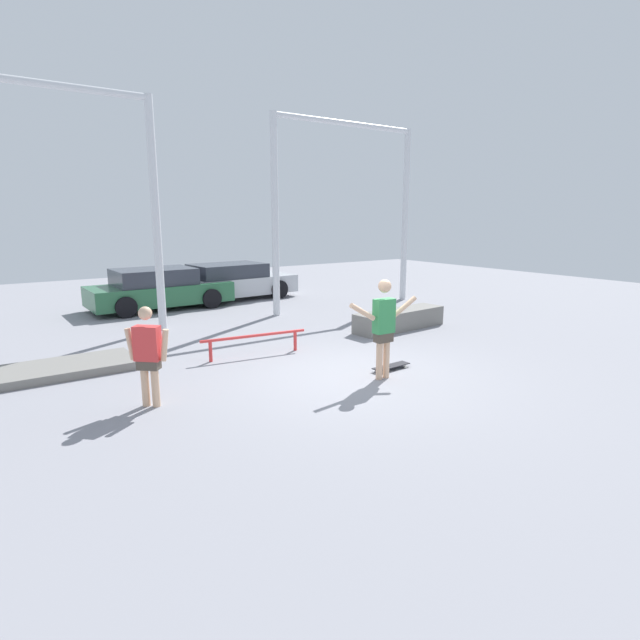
{
  "coord_description": "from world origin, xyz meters",
  "views": [
    {
      "loc": [
        -5.37,
        -6.68,
        2.8
      ],
      "look_at": [
        0.13,
        1.29,
        0.79
      ],
      "focal_mm": 28.0,
      "sensor_mm": 36.0,
      "label": 1
    }
  ],
  "objects_px": {
    "manual_pad": "(52,370)",
    "parked_car_silver": "(231,282)",
    "parked_car_green": "(159,289)",
    "bystander": "(148,353)",
    "skateboard": "(391,366)",
    "skateboarder": "(384,323)",
    "grind_box": "(399,319)",
    "grind_rail": "(254,339)"
  },
  "relations": [
    {
      "from": "skateboard",
      "to": "manual_pad",
      "type": "bearing_deg",
      "value": 144.73
    },
    {
      "from": "skateboard",
      "to": "grind_rail",
      "type": "xyz_separation_m",
      "value": [
        -1.66,
        2.29,
        0.29
      ]
    },
    {
      "from": "skateboard",
      "to": "parked_car_silver",
      "type": "xyz_separation_m",
      "value": [
        1.0,
        9.15,
        0.54
      ]
    },
    {
      "from": "skateboard",
      "to": "grind_rail",
      "type": "relative_size",
      "value": 0.37
    },
    {
      "from": "parked_car_green",
      "to": "bystander",
      "type": "relative_size",
      "value": 2.76
    },
    {
      "from": "parked_car_green",
      "to": "bystander",
      "type": "distance_m",
      "value": 8.49
    },
    {
      "from": "parked_car_silver",
      "to": "bystander",
      "type": "xyz_separation_m",
      "value": [
        -5.22,
        -8.46,
        0.23
      ]
    },
    {
      "from": "grind_box",
      "to": "grind_rail",
      "type": "height_order",
      "value": "grind_box"
    },
    {
      "from": "parked_car_silver",
      "to": "skateboarder",
      "type": "bearing_deg",
      "value": -102.64
    },
    {
      "from": "parked_car_silver",
      "to": "skateboard",
      "type": "bearing_deg",
      "value": -99.99
    },
    {
      "from": "grind_box",
      "to": "parked_car_silver",
      "type": "height_order",
      "value": "parked_car_silver"
    },
    {
      "from": "grind_box",
      "to": "skateboard",
      "type": "bearing_deg",
      "value": -135.87
    },
    {
      "from": "manual_pad",
      "to": "bystander",
      "type": "xyz_separation_m",
      "value": [
        1.04,
        -2.58,
        0.76
      ]
    },
    {
      "from": "skateboarder",
      "to": "manual_pad",
      "type": "xyz_separation_m",
      "value": [
        -4.78,
        3.57,
        -0.92
      ]
    },
    {
      "from": "skateboarder",
      "to": "skateboard",
      "type": "relative_size",
      "value": 2.12
    },
    {
      "from": "skateboard",
      "to": "parked_car_green",
      "type": "bearing_deg",
      "value": 97.06
    },
    {
      "from": "skateboarder",
      "to": "bystander",
      "type": "bearing_deg",
      "value": 167.12
    },
    {
      "from": "skateboarder",
      "to": "skateboard",
      "type": "height_order",
      "value": "skateboarder"
    },
    {
      "from": "bystander",
      "to": "skateboard",
      "type": "bearing_deg",
      "value": -147.31
    },
    {
      "from": "skateboarder",
      "to": "grind_rail",
      "type": "height_order",
      "value": "skateboarder"
    },
    {
      "from": "skateboard",
      "to": "parked_car_green",
      "type": "distance_m",
      "value": 8.94
    },
    {
      "from": "parked_car_green",
      "to": "parked_car_silver",
      "type": "bearing_deg",
      "value": 6.76
    },
    {
      "from": "skateboard",
      "to": "bystander",
      "type": "relative_size",
      "value": 0.54
    },
    {
      "from": "skateboarder",
      "to": "grind_box",
      "type": "relative_size",
      "value": 0.66
    },
    {
      "from": "manual_pad",
      "to": "grind_rail",
      "type": "bearing_deg",
      "value": -15.31
    },
    {
      "from": "manual_pad",
      "to": "parked_car_green",
      "type": "distance_m",
      "value": 6.62
    },
    {
      "from": "parked_car_green",
      "to": "parked_car_silver",
      "type": "xyz_separation_m",
      "value": [
        2.61,
        0.38,
        -0.0
      ]
    },
    {
      "from": "parked_car_green",
      "to": "manual_pad",
      "type": "bearing_deg",
      "value": -125.05
    },
    {
      "from": "grind_box",
      "to": "grind_rail",
      "type": "distance_m",
      "value": 4.18
    },
    {
      "from": "parked_car_silver",
      "to": "bystander",
      "type": "height_order",
      "value": "bystander"
    },
    {
      "from": "grind_rail",
      "to": "bystander",
      "type": "height_order",
      "value": "bystander"
    },
    {
      "from": "manual_pad",
      "to": "parked_car_silver",
      "type": "xyz_separation_m",
      "value": [
        6.26,
        5.88,
        0.53
      ]
    },
    {
      "from": "grind_rail",
      "to": "bystander",
      "type": "bearing_deg",
      "value": -148.05
    },
    {
      "from": "grind_rail",
      "to": "grind_box",
      "type": "bearing_deg",
      "value": 2.07
    },
    {
      "from": "manual_pad",
      "to": "bystander",
      "type": "relative_size",
      "value": 1.86
    },
    {
      "from": "skateboarder",
      "to": "manual_pad",
      "type": "height_order",
      "value": "skateboarder"
    },
    {
      "from": "skateboarder",
      "to": "grind_rail",
      "type": "xyz_separation_m",
      "value": [
        -1.19,
        2.58,
        -0.64
      ]
    },
    {
      "from": "manual_pad",
      "to": "parked_car_silver",
      "type": "bearing_deg",
      "value": 43.22
    },
    {
      "from": "grind_box",
      "to": "parked_car_green",
      "type": "bearing_deg",
      "value": 123.12
    },
    {
      "from": "skateboarder",
      "to": "skateboard",
      "type": "bearing_deg",
      "value": 33.45
    },
    {
      "from": "grind_box",
      "to": "bystander",
      "type": "bearing_deg",
      "value": -165.46
    },
    {
      "from": "grind_box",
      "to": "parked_car_green",
      "type": "height_order",
      "value": "parked_car_green"
    }
  ]
}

